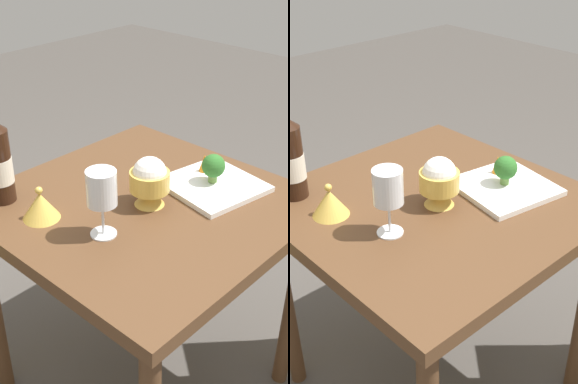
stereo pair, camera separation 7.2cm
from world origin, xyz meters
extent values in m
plane|color=#4C4742|center=(0.00, 0.00, 0.00)|extent=(8.00, 8.00, 0.00)
cube|color=brown|center=(0.00, 0.00, 0.71)|extent=(0.79, 0.79, 0.04)
cylinder|color=brown|center=(-0.33, 0.33, 0.34)|extent=(0.05, 0.05, 0.69)
cylinder|color=white|center=(0.04, -0.19, 0.73)|extent=(0.07, 0.07, 0.00)
cylinder|color=white|center=(0.04, -0.19, 0.77)|extent=(0.01, 0.01, 0.08)
cylinder|color=white|center=(0.04, -0.19, 0.86)|extent=(0.08, 0.08, 0.09)
cone|color=gold|center=(0.02, 0.00, 0.75)|extent=(0.08, 0.08, 0.04)
cylinder|color=gold|center=(0.02, 0.00, 0.80)|extent=(0.11, 0.11, 0.05)
sphere|color=white|center=(0.02, 0.00, 0.82)|extent=(0.09, 0.09, 0.09)
cone|color=gold|center=(-0.14, -0.25, 0.76)|extent=(0.10, 0.10, 0.07)
sphere|color=gold|center=(-0.14, -0.25, 0.81)|extent=(0.02, 0.02, 0.02)
cube|color=white|center=(0.09, 0.20, 0.73)|extent=(0.29, 0.29, 0.02)
cylinder|color=#729E4C|center=(0.09, 0.20, 0.76)|extent=(0.03, 0.03, 0.03)
sphere|color=#2D6B28|center=(0.09, 0.20, 0.79)|extent=(0.07, 0.07, 0.07)
cone|color=orange|center=(0.03, 0.24, 0.77)|extent=(0.03, 0.03, 0.05)
camera|label=1|loc=(0.86, -0.91, 1.47)|focal=49.07mm
camera|label=2|loc=(0.91, -0.86, 1.47)|focal=49.07mm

